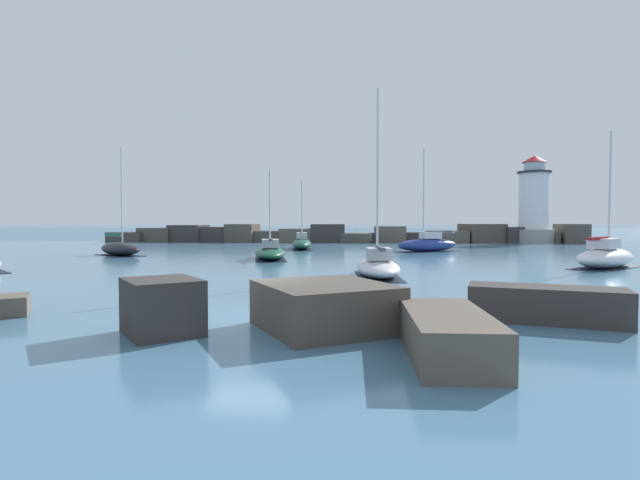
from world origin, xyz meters
The scene contains 11 objects.
ground_plane centered at (0.00, 0.00, 0.00)m, with size 600.00×600.00×0.00m, color teal.
open_sea_beyond centered at (0.00, 112.76, 0.00)m, with size 400.00×116.00×0.01m.
breakwater_jetty centered at (1.43, 52.86, 1.00)m, with size 64.17×7.16×2.49m.
lighthouse centered at (26.83, 52.18, 4.85)m, with size 5.04×5.04×11.45m.
foreground_rocks centered at (1.70, -1.83, 0.60)m, with size 21.31×7.38×1.47m.
sailboat_moored_0 centered at (-3.24, 23.01, 0.55)m, with size 3.56×7.00×7.00m.
sailboat_moored_1 centered at (-2.16, 36.34, 0.63)m, with size 2.81×7.20×7.11m.
sailboat_moored_2 centered at (19.04, 17.42, 0.71)m, with size 6.17×6.08×8.65m.
sailboat_moored_3 centered at (10.30, 33.21, 0.72)m, with size 6.67×4.51×9.81m.
sailboat_moored_4 centered at (-16.63, 26.03, 0.60)m, with size 5.56×4.99×9.22m.
sailboat_moored_6 centered at (4.48, 11.55, 0.58)m, with size 2.56×5.98×10.07m.
Camera 1 is at (3.13, -15.07, 3.03)m, focal length 28.00 mm.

